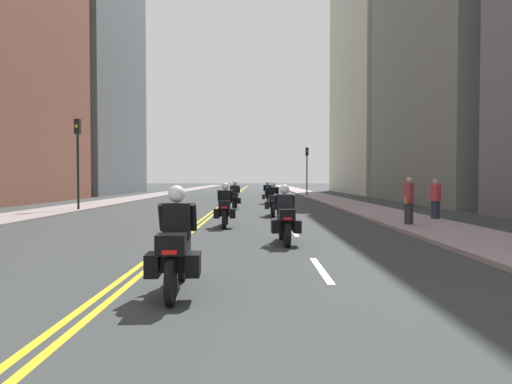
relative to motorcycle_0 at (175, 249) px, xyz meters
name	(u,v)px	position (x,y,z in m)	size (l,w,h in m)	color
ground_plane	(235,195)	(-1.00, 41.77, -0.67)	(264.00, 264.00, 0.00)	#333837
sidewalk_left	(159,194)	(-9.31, 41.77, -0.61)	(2.93, 144.00, 0.12)	gray
sidewalk_right	(311,194)	(7.31, 41.77, -0.61)	(2.93, 144.00, 0.12)	gray
centreline_yellow_inner	(234,195)	(-1.12, 41.77, -0.67)	(0.12, 132.00, 0.01)	yellow
centreline_yellow_outer	(236,195)	(-0.88, 41.77, -0.67)	(0.12, 132.00, 0.01)	yellow
lane_dashes_white	(273,205)	(2.43, 22.77, -0.67)	(0.14, 56.40, 0.01)	silver
building_right_1	(445,7)	(15.14, 26.15, 13.67)	(6.30, 17.66, 28.70)	slate
building_left_2	(89,81)	(-18.24, 45.48, 12.45)	(8.49, 18.97, 26.26)	slate
building_right_2	(374,70)	(15.80, 47.80, 14.35)	(7.62, 21.94, 30.04)	beige
motorcycle_0	(175,249)	(0.00, 0.00, 0.00)	(0.78, 2.14, 1.63)	black
motorcycle_1	(284,220)	(1.96, 5.14, -0.04)	(0.78, 2.09, 1.58)	black
motorcycle_2	(224,209)	(0.08, 9.32, -0.03)	(0.77, 2.30, 1.59)	black
motorcycle_3	(272,202)	(1.98, 14.03, -0.03)	(0.76, 2.32, 1.61)	black
motorcycle_4	(234,197)	(-0.04, 18.86, -0.01)	(0.78, 2.23, 1.63)	black
motorcycle_5	(266,194)	(2.00, 24.22, -0.02)	(0.77, 2.09, 1.58)	black
traffic_light_near	(76,148)	(-8.25, 16.87, 2.70)	(0.28, 0.38, 4.90)	black
traffic_light_far	(306,163)	(6.25, 37.35, 2.66)	(0.28, 0.38, 4.85)	black
pedestrian_1	(408,201)	(6.63, 9.11, 0.26)	(0.45, 0.45, 1.80)	#2B2E37
pedestrian_2	(434,200)	(8.43, 11.22, 0.22)	(0.35, 0.42, 1.73)	#262B38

